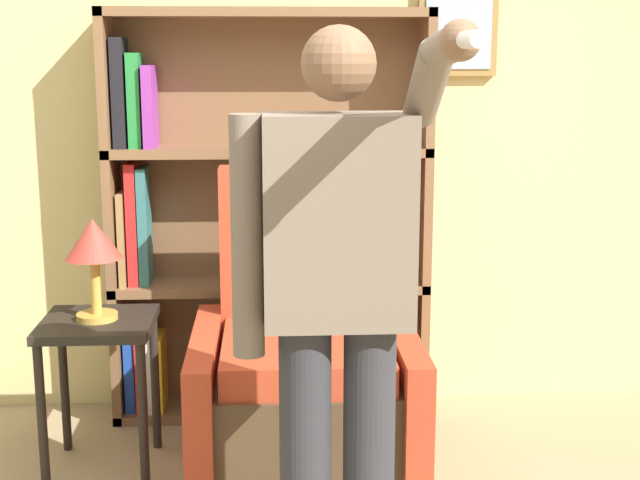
# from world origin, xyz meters

# --- Properties ---
(wall_back) EXTENTS (8.00, 0.11, 2.80)m
(wall_back) POSITION_xyz_m (0.00, 2.03, 1.40)
(wall_back) COLOR #DBCC84
(wall_back) RESTS_ON ground_plane
(bookcase) EXTENTS (1.43, 0.28, 1.84)m
(bookcase) POSITION_xyz_m (-0.12, 1.87, 0.90)
(bookcase) COLOR brown
(bookcase) RESTS_ON ground_plane
(armchair) EXTENTS (0.86, 0.85, 1.20)m
(armchair) POSITION_xyz_m (0.13, 1.24, 0.38)
(armchair) COLOR #4C3823
(armchair) RESTS_ON ground_plane
(person_standing) EXTENTS (0.56, 0.78, 1.72)m
(person_standing) POSITION_xyz_m (0.19, 0.29, 0.98)
(person_standing) COLOR #2D2D33
(person_standing) RESTS_ON ground_plane
(side_table) EXTENTS (0.43, 0.43, 0.63)m
(side_table) POSITION_xyz_m (-0.68, 1.30, 0.51)
(side_table) COLOR black
(side_table) RESTS_ON ground_plane
(table_lamp) EXTENTS (0.22, 0.22, 0.40)m
(table_lamp) POSITION_xyz_m (-0.68, 1.30, 0.92)
(table_lamp) COLOR gold
(table_lamp) RESTS_ON side_table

